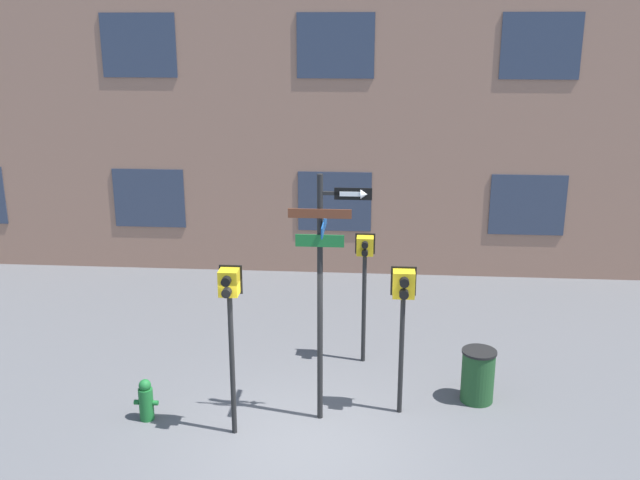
# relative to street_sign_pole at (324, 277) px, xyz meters

# --- Properties ---
(ground_plane) EXTENTS (60.00, 60.00, 0.00)m
(ground_plane) POSITION_rel_street_sign_pole_xyz_m (-0.26, -0.82, -2.44)
(ground_plane) COLOR #515154
(building_facade) EXTENTS (24.00, 0.64, 11.43)m
(building_facade) POSITION_rel_street_sign_pole_xyz_m (-0.26, 7.54, 3.27)
(building_facade) COLOR #936B56
(building_facade) RESTS_ON ground_plane
(street_sign_pole) EXTENTS (1.25, 0.92, 4.04)m
(street_sign_pole) POSITION_rel_street_sign_pole_xyz_m (0.00, 0.00, 0.00)
(street_sign_pole) COLOR black
(street_sign_pole) RESTS_ON ground_plane
(pedestrian_signal_left) EXTENTS (0.35, 0.40, 2.73)m
(pedestrian_signal_left) POSITION_rel_street_sign_pole_xyz_m (-1.37, -0.55, -0.33)
(pedestrian_signal_left) COLOR black
(pedestrian_signal_left) RESTS_ON ground_plane
(pedestrian_signal_right) EXTENTS (0.40, 0.40, 2.49)m
(pedestrian_signal_right) POSITION_rel_street_sign_pole_xyz_m (1.24, 0.28, -0.46)
(pedestrian_signal_right) COLOR black
(pedestrian_signal_right) RESTS_ON ground_plane
(pedestrian_signal_across) EXTENTS (0.37, 0.40, 2.50)m
(pedestrian_signal_across) POSITION_rel_street_sign_pole_xyz_m (0.60, 2.14, -0.51)
(pedestrian_signal_across) COLOR black
(pedestrian_signal_across) RESTS_ON ground_plane
(fire_hydrant) EXTENTS (0.39, 0.23, 0.71)m
(fire_hydrant) POSITION_rel_street_sign_pole_xyz_m (-2.86, -0.26, -2.10)
(fire_hydrant) COLOR #196028
(fire_hydrant) RESTS_ON ground_plane
(trash_bin) EXTENTS (0.59, 0.59, 0.93)m
(trash_bin) POSITION_rel_street_sign_pole_xyz_m (2.56, 0.78, -1.98)
(trash_bin) COLOR #1E4723
(trash_bin) RESTS_ON ground_plane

